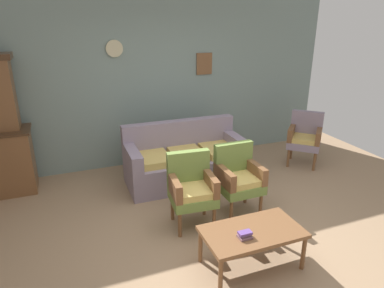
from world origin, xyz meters
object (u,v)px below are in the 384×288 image
coffee_table (252,234)px  floral_couch (185,161)px  armchair_row_middle (238,176)px  book_stack_on_table (245,235)px  wingback_chair_by_fireplace (305,136)px  armchair_by_doorway (192,187)px

coffee_table → floral_couch: bearing=88.6°
armchair_row_middle → coffee_table: (-0.37, -1.00, -0.12)m
book_stack_on_table → floral_couch: bearing=85.2°
wingback_chair_by_fireplace → book_stack_on_table: wingback_chair_by_fireplace is taller
floral_couch → coffee_table: bearing=-91.4°
coffee_table → book_stack_on_table: bearing=-150.0°
armchair_row_middle → book_stack_on_table: (-0.51, -1.07, -0.05)m
floral_couch → coffee_table: floral_couch is taller
wingback_chair_by_fireplace → coffee_table: bearing=-137.9°
armchair_by_doorway → book_stack_on_table: 1.03m
floral_couch → armchair_row_middle: (0.32, -1.08, 0.17)m
floral_couch → wingback_chair_by_fireplace: (2.13, -0.12, 0.17)m
armchair_by_doorway → wingback_chair_by_fireplace: size_ratio=1.00×
armchair_by_doorway → coffee_table: 0.99m
book_stack_on_table → coffee_table: bearing=30.0°
floral_couch → armchair_by_doorway: 1.20m
armchair_row_middle → book_stack_on_table: size_ratio=6.91×
floral_couch → armchair_row_middle: 1.14m
floral_couch → book_stack_on_table: 2.17m
coffee_table → armchair_row_middle: bearing=69.4°
armchair_row_middle → armchair_by_doorway: bearing=-175.1°
armchair_by_doorway → coffee_table: size_ratio=0.90×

